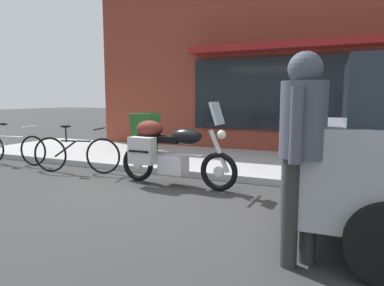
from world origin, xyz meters
name	(u,v)px	position (x,y,z in m)	size (l,w,h in m)	color
ground_plane	(144,191)	(0.00, 0.00, 0.00)	(80.00, 80.00, 0.00)	#323232
touring_motorcycle	(168,150)	(0.16, 0.50, 0.60)	(2.13, 0.64, 1.39)	black
parked_bicycle	(76,154)	(-1.93, 0.65, 0.38)	(1.73, 0.61, 0.94)	black
pedestrian_walking	(302,133)	(2.50, -1.49, 1.15)	(0.42, 0.56, 1.81)	#2C2C2C
sandwich_board_sign	(145,136)	(-1.19, 1.98, 0.62)	(0.55, 0.42, 1.00)	#1E511E
second_bicycle_by_cafe	(12,148)	(-3.83, 0.75, 0.36)	(1.74, 0.48, 0.92)	black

